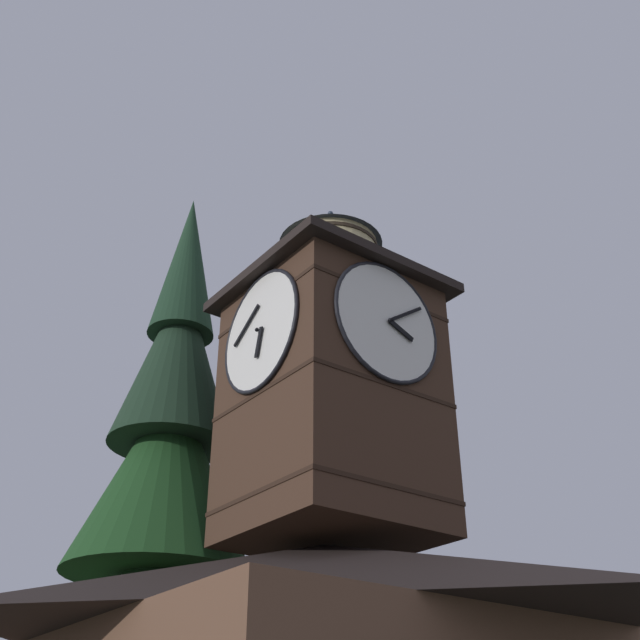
# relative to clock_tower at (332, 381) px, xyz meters

# --- Properties ---
(clock_tower) EXTENTS (4.86, 4.86, 9.19)m
(clock_tower) POSITION_rel_clock_tower_xyz_m (0.00, 0.00, 0.00)
(clock_tower) COLOR #422B1E
(clock_tower) RESTS_ON building_main
(pine_tree_behind) EXTENTS (6.16, 6.16, 17.64)m
(pine_tree_behind) POSITION_rel_clock_tower_xyz_m (1.99, -4.56, -2.35)
(pine_tree_behind) COLOR #473323
(pine_tree_behind) RESTS_ON ground_plane
(moon) EXTENTS (1.72, 1.72, 1.72)m
(moon) POSITION_rel_clock_tower_xyz_m (-11.68, -27.93, 6.32)
(moon) COLOR silver
(flying_bird_high) EXTENTS (0.30, 0.60, 0.16)m
(flying_bird_high) POSITION_rel_clock_tower_xyz_m (-2.07, -2.78, 7.37)
(flying_bird_high) COLOR black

